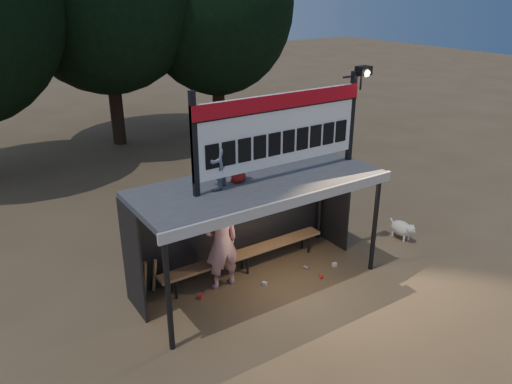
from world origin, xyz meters
TOP-DOWN VIEW (x-y plane):
  - ground at (0.00, 0.00)m, footprint 80.00×80.00m
  - player at (-0.68, 0.33)m, footprint 0.75×0.50m
  - child_a at (-0.89, 0.10)m, footprint 0.68×0.67m
  - child_b at (-0.36, 0.19)m, footprint 0.44×0.30m
  - dugout_shelter at (0.00, 0.24)m, footprint 5.10×2.08m
  - scoreboard_assembly at (0.56, -0.01)m, footprint 4.10×0.27m
  - bench at (0.00, 0.55)m, footprint 4.00×0.35m
  - tree_right at (5.00, 10.50)m, footprint 6.08×6.08m
  - dog at (4.08, -0.30)m, footprint 0.36×0.81m
  - bats at (-1.98, 0.82)m, footprint 0.47×0.32m
  - litter at (0.58, -0.21)m, footprint 3.19×0.88m

SIDE VIEW (x-z plane):
  - ground at x=0.00m, z-range 0.00..0.00m
  - litter at x=0.58m, z-range 0.00..0.08m
  - dog at x=4.08m, z-range 0.03..0.53m
  - bats at x=-1.98m, z-range 0.01..0.85m
  - bench at x=0.00m, z-range 0.19..0.67m
  - player at x=-0.68m, z-range 0.00..2.04m
  - dugout_shelter at x=0.00m, z-range 0.69..3.01m
  - child_b at x=-0.36m, z-range 2.32..3.18m
  - child_a at x=-0.89m, z-range 2.32..3.43m
  - scoreboard_assembly at x=0.56m, z-range 2.33..4.32m
  - tree_right at x=5.00m, z-range 0.83..9.55m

